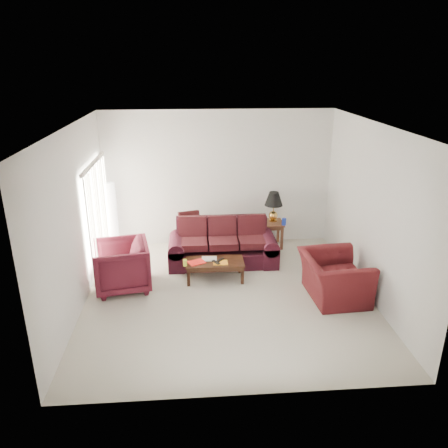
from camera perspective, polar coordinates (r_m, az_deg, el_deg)
name	(u,v)px	position (r m, az deg, el deg)	size (l,w,h in m)	color
floor	(228,295)	(7.93, 0.49, -9.29)	(5.00, 5.00, 0.00)	beige
blinds	(98,218)	(8.83, -16.09, 0.77)	(0.10, 2.00, 2.16)	silver
sofa	(223,243)	(8.93, -0.16, -2.48)	(2.21, 0.96, 0.90)	black
throw_pillow	(189,221)	(9.36, -4.56, 0.34)	(0.44, 0.13, 0.44)	black
end_table	(270,234)	(9.88, 6.09, -1.31)	(0.53, 0.53, 0.58)	#4D351A
table_lamp	(273,207)	(9.73, 6.48, 2.26)	(0.40, 0.40, 0.67)	gold
clock	(262,221)	(9.58, 4.95, 0.38)	(0.15, 0.06, 0.15)	silver
blue_canister	(284,222)	(9.61, 7.84, 0.31)	(0.09, 0.09, 0.15)	#1B34B2
picture_frame	(263,216)	(9.93, 5.06, 1.07)	(0.12, 0.02, 0.14)	silver
floor_lamp	(112,217)	(9.75, -14.39, 0.89)	(0.25, 0.25, 1.55)	white
armchair_left	(122,266)	(8.18, -13.24, -5.37)	(0.96, 0.98, 0.90)	#410F19
armchair_right	(334,277)	(7.94, 14.16, -6.76)	(1.19, 1.04, 0.78)	#410F12
coffee_table	(215,270)	(8.39, -1.20, -6.04)	(1.10, 0.55, 0.38)	black
magazine_red	(197,262)	(8.25, -3.59, -5.02)	(0.30, 0.22, 0.02)	red
magazine_white	(209,259)	(8.38, -1.94, -4.56)	(0.29, 0.21, 0.02)	white
magazine_orange	(220,263)	(8.22, -0.47, -5.06)	(0.27, 0.20, 0.02)	orange
remote_a	(216,262)	(8.19, -1.06, -5.01)	(0.06, 0.19, 0.02)	black
remote_b	(220,260)	(8.29, -0.48, -4.70)	(0.05, 0.17, 0.02)	black
yellow_glass	(185,263)	(8.12, -5.12, -5.06)	(0.07, 0.07, 0.13)	yellow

